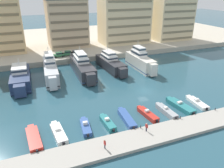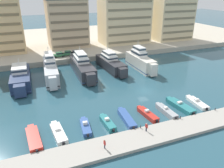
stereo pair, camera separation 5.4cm
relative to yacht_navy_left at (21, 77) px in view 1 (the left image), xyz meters
The scene contains 29 objects.
ground_plane 34.14m from the yacht_navy_left, 28.85° to the right, with size 400.00×400.00×0.00m, color #285160.
quay_promenade 56.45m from the yacht_navy_left, 58.07° to the left, with size 180.00×70.00×1.88m, color #BCB29E.
pier_dock 45.43m from the yacht_navy_left, 48.89° to the right, with size 120.00×5.32×0.59m, color #A8A399.
yacht_navy_left is the anchor object (origin of this frame).
yacht_silver_mid_left 8.73m from the yacht_navy_left, 14.34° to the left, with size 4.79×21.21×8.87m.
yacht_charcoal_center_left 18.08m from the yacht_navy_left, ahead, with size 4.88×21.21×8.34m.
yacht_charcoal_center 27.80m from the yacht_navy_left, ahead, with size 5.49×18.64×7.61m.
yacht_ivory_center_right 37.13m from the yacht_navy_left, ahead, with size 4.05×17.15×9.08m.
motorboat_red_far_left 27.83m from the yacht_navy_left, 86.26° to the right, with size 2.65×8.15×1.04m.
motorboat_white_left 28.20m from the yacht_navy_left, 77.46° to the right, with size 2.46×7.46×1.25m.
motorboat_blue_mid_left 29.61m from the yacht_navy_left, 67.64° to the right, with size 2.15×6.32×1.38m.
motorboat_teal_center_left 31.95m from the yacht_navy_left, 60.86° to the right, with size 1.81×6.11×1.53m.
motorboat_blue_center 34.04m from the yacht_navy_left, 54.48° to the right, with size 2.12×7.96×1.03m.
motorboat_red_center_right 37.08m from the yacht_navy_left, 48.51° to the right, with size 2.18×6.72×1.39m.
motorboat_grey_mid_right 40.40m from the yacht_navy_left, 44.44° to the right, with size 1.77×6.95×1.46m.
motorboat_teal_right 43.02m from the yacht_navy_left, 39.59° to the right, with size 2.95×8.31×1.46m.
motorboat_white_far_right 46.76m from the yacht_navy_left, 35.75° to the right, with size 2.26×7.09×1.23m.
car_green_far_left 20.98m from the yacht_navy_left, 51.62° to the left, with size 4.14×2.00×1.80m.
car_green_left 23.70m from the yacht_navy_left, 46.20° to the left, with size 4.13×1.98×1.80m.
car_grey_mid_left 25.58m from the yacht_navy_left, 41.56° to the left, with size 4.16×2.04×1.80m.
apartment_block_far_left 34.37m from the yacht_navy_left, 99.18° to the left, with size 15.27×13.16×28.12m.
apartment_block_left 39.14m from the yacht_navy_left, 58.86° to the left, with size 16.04×14.07×21.21m.
apartment_block_mid_left 54.54m from the yacht_navy_left, 33.51° to the left, with size 21.72×12.49×22.17m.
apartment_block_center_left 75.78m from the yacht_navy_left, 23.78° to the left, with size 18.08×16.90×23.43m.
pedestrian_mid_deck 36.94m from the yacht_navy_left, 70.13° to the right, with size 0.26×0.66×1.70m.
pedestrian_far_side 39.28m from the yacht_navy_left, 57.23° to the right, with size 0.36×0.62×1.68m.
bollard_west 37.98m from the yacht_navy_left, 56.89° to the right, with size 0.20×0.20×0.61m.
bollard_west_mid 43.58m from the yacht_navy_left, 46.87° to the right, with size 0.20×0.20×0.61m.
bollard_east_mid 50.20m from the yacht_navy_left, 39.31° to the right, with size 0.20×0.20×0.61m.
Camera 1 is at (-26.57, -45.34, 24.64)m, focal length 35.00 mm.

